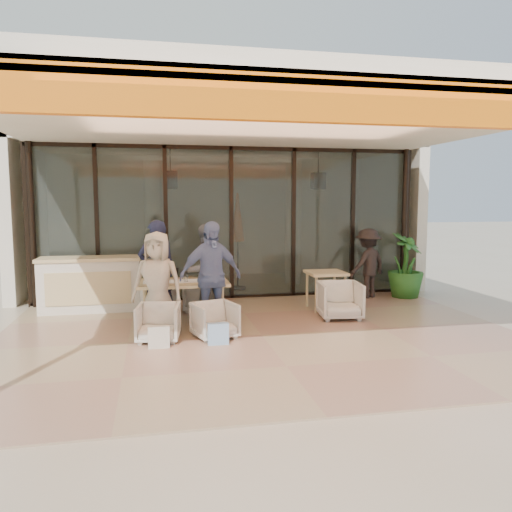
{
  "coord_description": "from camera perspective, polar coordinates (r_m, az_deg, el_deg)",
  "views": [
    {
      "loc": [
        -1.59,
        -7.35,
        2.1
      ],
      "look_at": [
        0.1,
        0.9,
        1.15
      ],
      "focal_mm": 35.0,
      "sensor_mm": 36.0,
      "label": 1
    }
  ],
  "objects": [
    {
      "name": "diner_grey",
      "position": [
        8.9,
        -5.85,
        -1.75
      ],
      "size": [
        0.98,
        0.86,
        1.67
      ],
      "primitive_type": "imported",
      "rotation": [
        0.0,
        0.0,
        3.47
      ],
      "color": "slate",
      "rests_on": "ground"
    },
    {
      "name": "glass_storefront",
      "position": [
        10.48,
        -2.85,
        3.7
      ],
      "size": [
        8.08,
        0.1,
        3.2
      ],
      "color": "#9EADA3",
      "rests_on": "ground"
    },
    {
      "name": "side_table",
      "position": [
        9.58,
        7.98,
        -2.41
      ],
      "size": [
        0.7,
        0.7,
        0.74
      ],
      "color": "beige",
      "rests_on": "ground"
    },
    {
      "name": "chair_far_left",
      "position": [
        9.44,
        -11.21,
        -4.71
      ],
      "size": [
        0.73,
        0.71,
        0.59
      ],
      "primitive_type": "imported",
      "rotation": [
        0.0,
        0.0,
        3.52
      ],
      "color": "silver",
      "rests_on": "ground"
    },
    {
      "name": "host_counter",
      "position": [
        9.85,
        -18.39,
        -3.06
      ],
      "size": [
        1.85,
        0.65,
        1.04
      ],
      "color": "silver",
      "rests_on": "ground"
    },
    {
      "name": "chair_near_right",
      "position": [
        7.64,
        -4.73,
        -7.16
      ],
      "size": [
        0.73,
        0.71,
        0.62
      ],
      "primitive_type": "imported",
      "rotation": [
        0.0,
        0.0,
        0.29
      ],
      "color": "silver",
      "rests_on": "ground"
    },
    {
      "name": "diner_navy",
      "position": [
        8.85,
        -11.27,
        -1.62
      ],
      "size": [
        0.69,
        0.49,
        1.76
      ],
      "primitive_type": "imported",
      "rotation": [
        0.0,
        0.0,
        3.26
      ],
      "color": "#181C35",
      "rests_on": "ground"
    },
    {
      "name": "side_chair",
      "position": [
        8.93,
        9.56,
        -4.83
      ],
      "size": [
        0.79,
        0.75,
        0.74
      ],
      "primitive_type": "imported",
      "rotation": [
        0.0,
        0.0,
        -0.13
      ],
      "color": "silver",
      "rests_on": "ground"
    },
    {
      "name": "chair_near_left",
      "position": [
        7.58,
        -11.1,
        -7.31
      ],
      "size": [
        0.69,
        0.65,
        0.63
      ],
      "primitive_type": "imported",
      "rotation": [
        0.0,
        0.0,
        -0.15
      ],
      "color": "silver",
      "rests_on": "ground"
    },
    {
      "name": "terrace_floor",
      "position": [
        7.81,
        0.62,
        -9.13
      ],
      "size": [
        8.0,
        6.0,
        0.01
      ],
      "primitive_type": "cube",
      "color": "tan",
      "rests_on": "ground"
    },
    {
      "name": "interior_block",
      "position": [
        12.77,
        -4.42,
        7.01
      ],
      "size": [
        9.05,
        3.62,
        3.52
      ],
      "color": "silver",
      "rests_on": "ground"
    },
    {
      "name": "diner_periwinkle",
      "position": [
        8.01,
        -5.2,
        -2.32
      ],
      "size": [
        1.11,
        0.69,
        1.77
      ],
      "primitive_type": "imported",
      "rotation": [
        0.0,
        0.0,
        0.27
      ],
      "color": "#6877AD",
      "rests_on": "ground"
    },
    {
      "name": "chair_far_right",
      "position": [
        9.48,
        -6.12,
        -4.32
      ],
      "size": [
        0.77,
        0.74,
        0.67
      ],
      "primitive_type": "imported",
      "rotation": [
        0.0,
        0.0,
        2.93
      ],
      "color": "silver",
      "rests_on": "ground"
    },
    {
      "name": "standing_woman",
      "position": [
        10.86,
        12.64,
        -0.85
      ],
      "size": [
        1.12,
        0.92,
        1.5
      ],
      "primitive_type": "imported",
      "rotation": [
        0.0,
        0.0,
        3.59
      ],
      "color": "black",
      "rests_on": "ground"
    },
    {
      "name": "dining_table",
      "position": [
        8.46,
        -8.42,
        -3.26
      ],
      "size": [
        1.5,
        0.9,
        0.93
      ],
      "color": "beige",
      "rests_on": "ground"
    },
    {
      "name": "terrace_structure",
      "position": [
        7.35,
        1.1,
        15.43
      ],
      "size": [
        8.0,
        6.0,
        3.4
      ],
      "color": "silver",
      "rests_on": "ground"
    },
    {
      "name": "diner_cream",
      "position": [
        7.98,
        -11.21,
        -3.02
      ],
      "size": [
        0.9,
        0.72,
        1.61
      ],
      "primitive_type": "imported",
      "rotation": [
        0.0,
        0.0,
        -0.3
      ],
      "color": "beige",
      "rests_on": "ground"
    },
    {
      "name": "tote_bag_cream",
      "position": [
        7.23,
        -11.04,
        -9.17
      ],
      "size": [
        0.3,
        0.1,
        0.34
      ],
      "primitive_type": "cube",
      "color": "silver",
      "rests_on": "ground"
    },
    {
      "name": "tote_bag_blue",
      "position": [
        7.29,
        -4.34,
        -8.95
      ],
      "size": [
        0.3,
        0.1,
        0.34
      ],
      "primitive_type": "cube",
      "color": "#99BFD8",
      "rests_on": "ground"
    },
    {
      "name": "potted_palm",
      "position": [
        11.12,
        16.73,
        -1.06
      ],
      "size": [
        1.11,
        1.11,
        1.4
      ],
      "primitive_type": "imported",
      "rotation": [
        0.0,
        0.0,
        0.83
      ],
      "color": "#1E5919",
      "rests_on": "ground"
    },
    {
      "name": "ground",
      "position": [
        7.81,
        0.62,
        -9.17
      ],
      "size": [
        70.0,
        70.0,
        0.0
      ],
      "primitive_type": "plane",
      "color": "#C6B293",
      "rests_on": "ground"
    }
  ]
}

